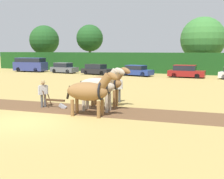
{
  "coord_description": "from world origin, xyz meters",
  "views": [
    {
      "loc": [
        8.97,
        -10.17,
        3.36
      ],
      "look_at": [
        2.45,
        4.62,
        1.1
      ],
      "focal_mm": 45.0,
      "sensor_mm": 36.0,
      "label": 1
    }
  ],
  "objects_px": {
    "parked_car_center_left": "(97,70)",
    "parked_car_center_right": "(186,72)",
    "draft_horse_lead_left": "(89,91)",
    "parked_car_left": "(64,68)",
    "farmer_beside_team": "(118,87)",
    "tree_center_left": "(203,39)",
    "draft_horse_lead_right": "(99,86)",
    "parked_car_center": "(137,71)",
    "parked_van": "(30,65)",
    "draft_horse_trail_left": "(106,83)",
    "farmer_at_plow": "(43,92)",
    "tree_far_left": "(44,40)",
    "plow": "(57,103)",
    "tree_left": "(90,38)"
  },
  "relations": [
    {
      "from": "parked_car_center_left",
      "to": "parked_car_center_right",
      "type": "relative_size",
      "value": 1.05
    },
    {
      "from": "draft_horse_lead_left",
      "to": "parked_car_left",
      "type": "relative_size",
      "value": 0.69
    },
    {
      "from": "draft_horse_lead_left",
      "to": "farmer_beside_team",
      "type": "relative_size",
      "value": 1.69
    },
    {
      "from": "tree_center_left",
      "to": "draft_horse_lead_left",
      "type": "bearing_deg",
      "value": -93.08
    },
    {
      "from": "draft_horse_lead_left",
      "to": "draft_horse_lead_right",
      "type": "xyz_separation_m",
      "value": [
        -0.13,
        1.32,
        0.11
      ]
    },
    {
      "from": "tree_center_left",
      "to": "parked_car_center",
      "type": "distance_m",
      "value": 13.93
    },
    {
      "from": "parked_van",
      "to": "farmer_beside_team",
      "type": "bearing_deg",
      "value": -43.5
    },
    {
      "from": "draft_horse_trail_left",
      "to": "farmer_at_plow",
      "type": "relative_size",
      "value": 1.76
    },
    {
      "from": "draft_horse_lead_left",
      "to": "parked_car_center_left",
      "type": "bearing_deg",
      "value": 110.31
    },
    {
      "from": "tree_far_left",
      "to": "plow",
      "type": "relative_size",
      "value": 5.59
    },
    {
      "from": "draft_horse_trail_left",
      "to": "parked_van",
      "type": "relative_size",
      "value": 0.53
    },
    {
      "from": "tree_left",
      "to": "parked_van",
      "type": "relative_size",
      "value": 1.5
    },
    {
      "from": "draft_horse_lead_left",
      "to": "parked_car_center_right",
      "type": "bearing_deg",
      "value": 81.42
    },
    {
      "from": "draft_horse_lead_right",
      "to": "farmer_at_plow",
      "type": "relative_size",
      "value": 1.77
    },
    {
      "from": "draft_horse_lead_right",
      "to": "parked_car_left",
      "type": "bearing_deg",
      "value": 121.73
    },
    {
      "from": "draft_horse_lead_right",
      "to": "parked_van",
      "type": "bearing_deg",
      "value": 130.83
    },
    {
      "from": "parked_car_center",
      "to": "parked_car_center_right",
      "type": "distance_m",
      "value": 6.34
    },
    {
      "from": "tree_left",
      "to": "farmer_beside_team",
      "type": "distance_m",
      "value": 34.79
    },
    {
      "from": "parked_car_center_right",
      "to": "parked_car_center_left",
      "type": "bearing_deg",
      "value": -177.78
    },
    {
      "from": "draft_horse_lead_left",
      "to": "draft_horse_lead_right",
      "type": "distance_m",
      "value": 1.33
    },
    {
      "from": "draft_horse_lead_left",
      "to": "plow",
      "type": "height_order",
      "value": "draft_horse_lead_left"
    },
    {
      "from": "draft_horse_lead_left",
      "to": "draft_horse_trail_left",
      "type": "relative_size",
      "value": 1.03
    },
    {
      "from": "draft_horse_lead_right",
      "to": "parked_car_center_right",
      "type": "bearing_deg",
      "value": 80.9
    },
    {
      "from": "draft_horse_lead_left",
      "to": "parked_car_left",
      "type": "height_order",
      "value": "draft_horse_lead_left"
    },
    {
      "from": "tree_far_left",
      "to": "farmer_beside_team",
      "type": "relative_size",
      "value": 4.84
    },
    {
      "from": "tree_left",
      "to": "draft_horse_lead_right",
      "type": "relative_size",
      "value": 2.83
    },
    {
      "from": "tree_left",
      "to": "parked_car_center_right",
      "type": "relative_size",
      "value": 1.8
    },
    {
      "from": "tree_far_left",
      "to": "draft_horse_trail_left",
      "type": "distance_m",
      "value": 42.76
    },
    {
      "from": "farmer_beside_team",
      "to": "parked_car_center_right",
      "type": "height_order",
      "value": "farmer_beside_team"
    },
    {
      "from": "draft_horse_lead_left",
      "to": "parked_van",
      "type": "relative_size",
      "value": 0.55
    },
    {
      "from": "plow",
      "to": "parked_van",
      "type": "height_order",
      "value": "parked_van"
    },
    {
      "from": "plow",
      "to": "farmer_at_plow",
      "type": "distance_m",
      "value": 1.06
    },
    {
      "from": "tree_left",
      "to": "tree_center_left",
      "type": "height_order",
      "value": "tree_center_left"
    },
    {
      "from": "draft_horse_lead_left",
      "to": "draft_horse_trail_left",
      "type": "xyz_separation_m",
      "value": [
        -0.26,
        2.64,
        0.11
      ]
    },
    {
      "from": "farmer_at_plow",
      "to": "parked_van",
      "type": "height_order",
      "value": "parked_van"
    },
    {
      "from": "tree_center_left",
      "to": "parked_car_center_right",
      "type": "height_order",
      "value": "tree_center_left"
    },
    {
      "from": "parked_car_center_left",
      "to": "parked_car_left",
      "type": "bearing_deg",
      "value": -174.84
    },
    {
      "from": "parked_car_center_right",
      "to": "farmer_beside_team",
      "type": "bearing_deg",
      "value": -94.38
    },
    {
      "from": "parked_car_center",
      "to": "draft_horse_trail_left",
      "type": "bearing_deg",
      "value": -64.45
    },
    {
      "from": "tree_center_left",
      "to": "draft_horse_lead_right",
      "type": "relative_size",
      "value": 3.02
    },
    {
      "from": "parked_car_center",
      "to": "parked_car_left",
      "type": "bearing_deg",
      "value": -168.87
    },
    {
      "from": "farmer_beside_team",
      "to": "tree_left",
      "type": "bearing_deg",
      "value": 159.71
    },
    {
      "from": "draft_horse_lead_right",
      "to": "parked_van",
      "type": "xyz_separation_m",
      "value": [
        -22.79,
        21.59,
        -0.27
      ]
    },
    {
      "from": "tree_center_left",
      "to": "parked_car_center",
      "type": "height_order",
      "value": "tree_center_left"
    },
    {
      "from": "tree_left",
      "to": "parked_car_left",
      "type": "relative_size",
      "value": 1.9
    },
    {
      "from": "parked_car_center_right",
      "to": "draft_horse_trail_left",
      "type": "bearing_deg",
      "value": -94.58
    },
    {
      "from": "draft_horse_lead_right",
      "to": "parked_car_center_left",
      "type": "bearing_deg",
      "value": 111.43
    },
    {
      "from": "tree_left",
      "to": "farmer_at_plow",
      "type": "relative_size",
      "value": 5.01
    },
    {
      "from": "farmer_beside_team",
      "to": "parked_car_left",
      "type": "height_order",
      "value": "farmer_beside_team"
    },
    {
      "from": "tree_center_left",
      "to": "farmer_beside_team",
      "type": "height_order",
      "value": "tree_center_left"
    }
  ]
}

